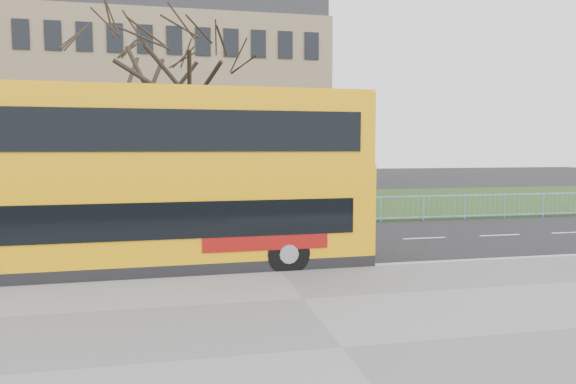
% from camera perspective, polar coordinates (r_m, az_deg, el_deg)
% --- Properties ---
extents(ground, '(120.00, 120.00, 0.00)m').
position_cam_1_polar(ground, '(14.69, -2.08, -7.66)').
color(ground, black).
rests_on(ground, ground).
extents(pavement, '(80.00, 10.50, 0.12)m').
position_cam_1_polar(pavement, '(8.38, 6.00, -17.17)').
color(pavement, slate).
rests_on(pavement, ground).
extents(kerb, '(80.00, 0.20, 0.14)m').
position_cam_1_polar(kerb, '(13.19, -0.95, -8.81)').
color(kerb, gray).
rests_on(kerb, ground).
extents(grass_verge, '(80.00, 15.40, 0.08)m').
position_cam_1_polar(grass_verge, '(28.71, -6.85, -1.41)').
color(grass_verge, '#213B15').
rests_on(grass_verge, ground).
extents(guard_railing, '(40.00, 0.12, 1.10)m').
position_cam_1_polar(guard_railing, '(21.04, -5.09, -2.32)').
color(guard_railing, '#7FB4E2').
rests_on(guard_railing, ground).
extents(bare_tree, '(7.49, 7.49, 10.70)m').
position_cam_1_polar(bare_tree, '(24.25, -13.30, 10.08)').
color(bare_tree, black).
rests_on(bare_tree, grass_verge).
extents(civic_building, '(30.00, 15.00, 14.00)m').
position_cam_1_polar(civic_building, '(49.35, -14.88, 9.21)').
color(civic_building, '#8E775A').
rests_on(civic_building, ground).
extents(yellow_bus, '(11.08, 2.87, 4.62)m').
position_cam_1_polar(yellow_bus, '(13.66, -14.37, 1.73)').
color(yellow_bus, '#FCAC0A').
rests_on(yellow_bus, ground).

